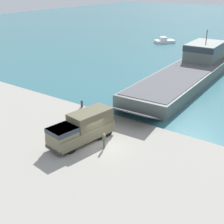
# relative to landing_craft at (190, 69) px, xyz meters

# --- Properties ---
(ground_plane) EXTENTS (240.00, 240.00, 0.00)m
(ground_plane) POSITION_rel_landing_craft_xyz_m (2.14, -27.56, -1.83)
(ground_plane) COLOR #9E998E
(landing_craft) EXTENTS (9.30, 35.03, 7.62)m
(landing_craft) POSITION_rel_landing_craft_xyz_m (0.00, 0.00, 0.00)
(landing_craft) COLOR #56605B
(landing_craft) RESTS_ON ground_plane
(military_truck) EXTENTS (3.61, 7.98, 3.25)m
(military_truck) POSITION_rel_landing_craft_xyz_m (-0.31, -28.15, -0.17)
(military_truck) COLOR #6B664C
(military_truck) RESTS_ON ground_plane
(soldier_on_ramp) EXTENTS (0.36, 0.49, 1.75)m
(soldier_on_ramp) POSITION_rel_landing_craft_xyz_m (2.51, -27.96, -0.82)
(soldier_on_ramp) COLOR #475638
(soldier_on_ramp) RESTS_ON ground_plane
(moored_boat_a) EXTENTS (5.39, 5.86, 1.65)m
(moored_boat_a) POSITION_rel_landing_craft_xyz_m (-18.93, 27.60, -1.28)
(moored_boat_a) COLOR white
(moored_boat_a) RESTS_ON ground_plane
(mooring_bollard) EXTENTS (0.35, 0.35, 0.97)m
(mooring_bollard) POSITION_rel_landing_craft_xyz_m (-6.88, -20.68, -1.31)
(mooring_bollard) COLOR #333338
(mooring_bollard) RESTS_ON ground_plane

